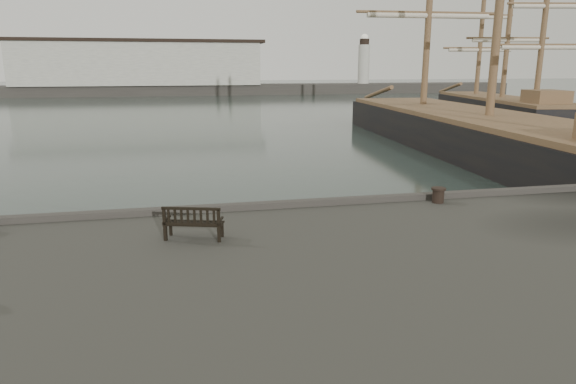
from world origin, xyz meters
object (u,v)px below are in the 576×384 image
bollard_right (438,195)px  tall_ship_main (487,144)px  bench (194,229)px  tall_ship_far (500,113)px

bollard_right → tall_ship_main: size_ratio=0.01×
bench → bollard_right: bearing=31.3°
bench → tall_ship_far: size_ratio=0.06×
tall_ship_main → tall_ship_far: size_ratio=1.49×
tall_ship_main → tall_ship_far: 23.80m
bench → bollard_right: 7.60m
bench → tall_ship_main: (19.29, 17.61, -1.10)m
bench → bollard_right: bench is taller
tall_ship_far → tall_ship_main: bearing=-115.9°
tall_ship_main → tall_ship_far: bearing=57.6°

